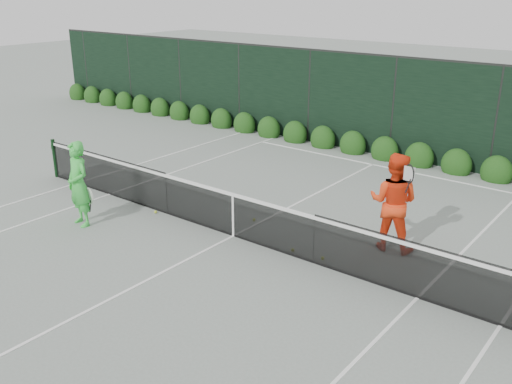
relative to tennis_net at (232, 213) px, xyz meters
The scene contains 8 objects.
ground 0.53m from the tennis_net, ahead, with size 80.00×80.00×0.00m, color gray.
tennis_net is the anchor object (origin of this frame).
player_woman 3.45m from the tennis_net, 152.51° to the right, with size 0.76×0.56×1.90m.
player_man 3.30m from the tennis_net, 27.51° to the left, with size 1.10×0.92×2.01m.
court_lines 0.53m from the tennis_net, ahead, with size 11.03×23.83×0.01m.
windscreen_fence 2.88m from the tennis_net, 89.49° to the right, with size 32.00×21.07×3.06m.
hedge_row 7.16m from the tennis_net, 89.80° to the left, with size 31.66×0.65×0.94m.
tennis_balls 0.65m from the tennis_net, 45.32° to the left, with size 4.40×1.11×0.07m.
Camera 1 is at (7.17, -8.41, 5.09)m, focal length 40.00 mm.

